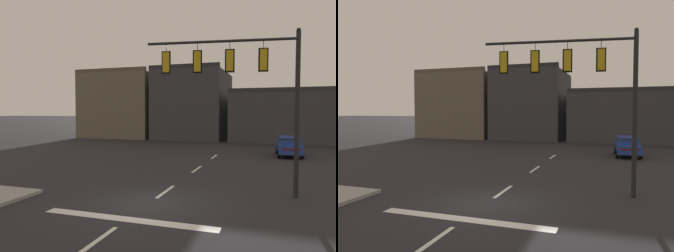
# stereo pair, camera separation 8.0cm
# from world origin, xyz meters

# --- Properties ---
(ground_plane) EXTENTS (400.00, 400.00, 0.00)m
(ground_plane) POSITION_xyz_m (0.00, 0.00, 0.00)
(ground_plane) COLOR #232328
(stop_bar_paint) EXTENTS (6.40, 0.50, 0.01)m
(stop_bar_paint) POSITION_xyz_m (0.00, -2.00, 0.00)
(stop_bar_paint) COLOR silver
(stop_bar_paint) RESTS_ON ground
(lane_centreline) EXTENTS (0.16, 26.40, 0.01)m
(lane_centreline) POSITION_xyz_m (0.00, 2.00, 0.00)
(lane_centreline) COLOR silver
(lane_centreline) RESTS_ON ground
(signal_mast_near_side) EXTENTS (6.56, 1.10, 7.20)m
(signal_mast_near_side) POSITION_xyz_m (3.42, 2.59, 5.17)
(signal_mast_near_side) COLOR black
(signal_mast_near_side) RESTS_ON ground
(car_lot_nearside) EXTENTS (2.10, 4.53, 1.61)m
(car_lot_nearside) POSITION_xyz_m (5.75, 16.25, 0.86)
(car_lot_nearside) COLOR navy
(car_lot_nearside) RESTS_ON ground
(building_row) EXTENTS (47.13, 12.50, 9.43)m
(building_row) POSITION_xyz_m (-2.30, 31.36, 3.76)
(building_row) COLOR #665B4C
(building_row) RESTS_ON ground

